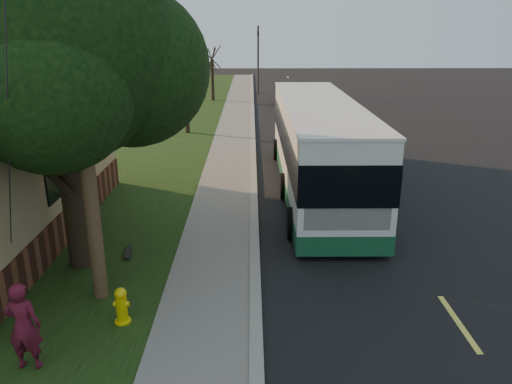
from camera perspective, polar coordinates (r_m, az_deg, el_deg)
ground at (r=10.14m, az=-0.02°, el=-14.86°), size 120.00×120.00×0.00m
road at (r=19.71m, az=11.42°, el=1.79°), size 8.00×80.00×0.01m
curb at (r=19.26m, az=-0.30°, el=1.94°), size 0.25×80.00×0.12m
sidewalk at (r=19.29m, az=-3.27°, el=1.88°), size 2.00×80.00×0.08m
grass_verge at (r=19.77m, az=-13.46°, el=1.79°), size 5.00×80.00×0.07m
fire_hydrant at (r=10.22m, az=-15.12°, el=-12.42°), size 0.32×0.32×0.74m
utility_pole at (r=10.03m, az=-19.78°, el=12.06°), size 2.86×3.21×9.07m
leafy_tree at (r=11.84m, az=-21.58°, el=15.33°), size 6.30×6.00×7.80m
bare_tree_near at (r=26.89m, az=-8.01°, el=11.11°), size 1.38×1.21×4.31m
bare_tree_far at (r=38.73m, az=-5.01°, el=13.25°), size 1.38×1.21×4.03m
traffic_signal at (r=42.52m, az=0.24°, el=15.37°), size 0.18×0.22×5.50m
transit_bus at (r=17.44m, az=7.08°, el=5.49°), size 2.67×11.56×3.13m
skateboarder at (r=9.35m, az=-25.04°, el=-13.70°), size 0.58×0.38×1.59m
skateboard_main at (r=13.09m, az=-14.40°, el=-6.71°), size 0.30×0.72×0.07m
distant_car at (r=37.16m, az=4.17°, el=11.22°), size 2.29×4.98×1.65m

